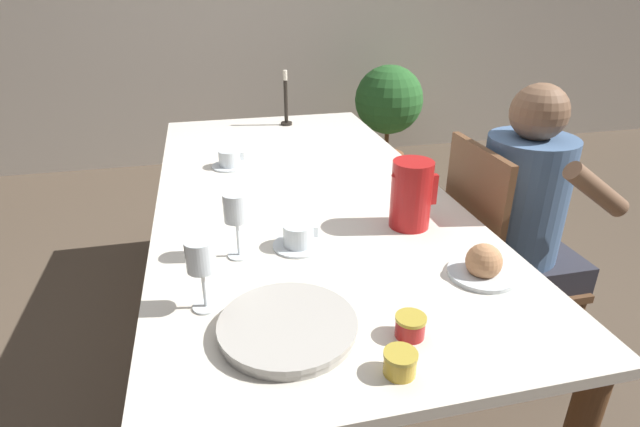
{
  "coord_description": "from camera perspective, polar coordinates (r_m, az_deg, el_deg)",
  "views": [
    {
      "loc": [
        -0.32,
        -1.68,
        1.49
      ],
      "look_at": [
        0.0,
        -0.32,
        0.83
      ],
      "focal_mm": 28.0,
      "sensor_mm": 36.0,
      "label": 1
    }
  ],
  "objects": [
    {
      "name": "ground_plane",
      "position": [
        2.27,
        -1.92,
        -15.59
      ],
      "size": [
        20.0,
        20.0,
        0.0
      ],
      "primitive_type": "plane",
      "color": "brown"
    },
    {
      "name": "wall_back",
      "position": [
        4.4,
        -9.73,
        22.63
      ],
      "size": [
        10.0,
        0.06,
        2.6
      ],
      "color": "beige",
      "rests_on": "ground_plane"
    },
    {
      "name": "dining_table",
      "position": [
        1.89,
        -2.23,
        0.41
      ],
      "size": [
        1.03,
        2.16,
        0.78
      ],
      "color": "silver",
      "rests_on": "ground_plane"
    },
    {
      "name": "chair_person_side",
      "position": [
        2.01,
        19.22,
        -5.33
      ],
      "size": [
        0.42,
        0.42,
        0.97
      ],
      "rotation": [
        0.0,
        0.0,
        -1.57
      ],
      "color": "brown",
      "rests_on": "ground_plane"
    },
    {
      "name": "person_seated",
      "position": [
        1.96,
        22.68,
        -0.39
      ],
      "size": [
        0.39,
        0.41,
        1.18
      ],
      "rotation": [
        0.0,
        0.0,
        -1.57
      ],
      "color": "#33333D",
      "rests_on": "ground_plane"
    },
    {
      "name": "red_pitcher",
      "position": [
        1.56,
        10.38,
        2.21
      ],
      "size": [
        0.15,
        0.13,
        0.21
      ],
      "color": "red",
      "rests_on": "dining_table"
    },
    {
      "name": "wine_glass_water",
      "position": [
        1.37,
        -9.58,
        0.33
      ],
      "size": [
        0.07,
        0.07,
        0.19
      ],
      "color": "white",
      "rests_on": "dining_table"
    },
    {
      "name": "wine_glass_juice",
      "position": [
        1.17,
        -13.47,
        -5.18
      ],
      "size": [
        0.07,
        0.07,
        0.18
      ],
      "color": "white",
      "rests_on": "dining_table"
    },
    {
      "name": "teacup_near_person",
      "position": [
        1.45,
        -2.49,
        -2.72
      ],
      "size": [
        0.15,
        0.15,
        0.07
      ],
      "color": "silver",
      "rests_on": "dining_table"
    },
    {
      "name": "teacup_across",
      "position": [
        2.11,
        -10.27,
        6.05
      ],
      "size": [
        0.15,
        0.15,
        0.07
      ],
      "color": "silver",
      "rests_on": "dining_table"
    },
    {
      "name": "serving_tray",
      "position": [
        1.13,
        -3.71,
        -12.8
      ],
      "size": [
        0.31,
        0.31,
        0.03
      ],
      "color": "#B7B2A8",
      "rests_on": "dining_table"
    },
    {
      "name": "bread_plate",
      "position": [
        1.38,
        18.15,
        -5.64
      ],
      "size": [
        0.18,
        0.18,
        0.09
      ],
      "color": "silver",
      "rests_on": "dining_table"
    },
    {
      "name": "jam_jar_amber",
      "position": [
        1.13,
        10.28,
        -12.43
      ],
      "size": [
        0.07,
        0.07,
        0.05
      ],
      "color": "#A81E1E",
      "rests_on": "dining_table"
    },
    {
      "name": "jam_jar_red",
      "position": [
        1.04,
        9.15,
        -16.38
      ],
      "size": [
        0.07,
        0.07,
        0.05
      ],
      "color": "gold",
      "rests_on": "dining_table"
    },
    {
      "name": "candlestick_tall",
      "position": [
        2.68,
        -3.91,
        12.31
      ],
      "size": [
        0.06,
        0.06,
        0.28
      ],
      "color": "black",
      "rests_on": "dining_table"
    },
    {
      "name": "potted_plant",
      "position": [
        4.16,
        7.85,
        12.22
      ],
      "size": [
        0.55,
        0.55,
        0.87
      ],
      "color": "#A8603D",
      "rests_on": "ground_plane"
    }
  ]
}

